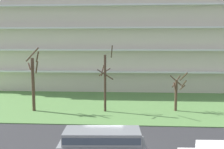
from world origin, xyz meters
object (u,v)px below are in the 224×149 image
object	(u,v)px
tree_left	(105,81)
van_gray_center_left	(102,145)
tree_far_left	(33,81)
tree_center	(177,91)

from	to	relation	value
tree_left	van_gray_center_left	xyz separation A→B (m)	(0.91, -12.77, -2.10)
tree_far_left	tree_left	distance (m)	7.97
tree_left	tree_center	world-z (taller)	tree_left
tree_center	van_gray_center_left	world-z (taller)	tree_center
tree_far_left	tree_left	bearing A→B (deg)	1.10
tree_left	tree_far_left	bearing A→B (deg)	-178.90
tree_center	tree_left	bearing A→B (deg)	-174.77
tree_far_left	tree_left	xyz separation A→B (m)	(7.97, 0.15, 0.04)
tree_left	van_gray_center_left	distance (m)	12.98
tree_far_left	tree_center	bearing A→B (deg)	3.16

